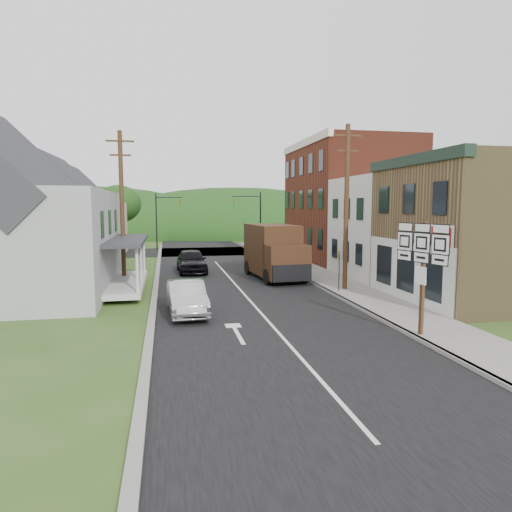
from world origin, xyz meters
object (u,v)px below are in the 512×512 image
delivery_van (275,252)px  warning_sign (339,264)px  silver_sedan (187,298)px  route_sign_cluster (422,262)px  dark_sedan (192,261)px

delivery_van → warning_sign: 5.89m
silver_sedan → route_sign_cluster: 9.73m
warning_sign → route_sign_cluster: bearing=-73.7°
route_sign_cluster → warning_sign: route_sign_cluster is taller
warning_sign → silver_sedan: bearing=-140.3°
dark_sedan → delivery_van: 6.43m
dark_sedan → silver_sedan: bearing=-96.0°
silver_sedan → delivery_van: (5.98, 8.69, 1.04)m
dark_sedan → warning_sign: bearing=-53.6°
dark_sedan → delivery_van: (5.09, -3.82, 0.94)m
silver_sedan → route_sign_cluster: route_sign_cluster is taller
silver_sedan → warning_sign: warning_sign is taller
dark_sedan → warning_sign: 11.84m
dark_sedan → route_sign_cluster: (7.03, -17.78, 1.93)m
delivery_van → silver_sedan: bearing=-129.7°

